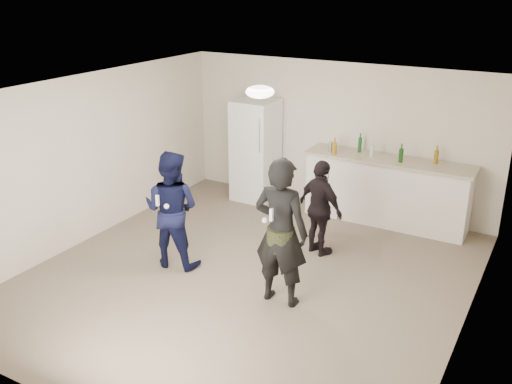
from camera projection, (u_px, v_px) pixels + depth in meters
The scene contains 21 objects.
floor at pixel (249, 276), 7.70m from camera, with size 6.00×6.00×0.00m, color #6B5B4C.
ceiling at pixel (248, 92), 6.82m from camera, with size 6.00×6.00×0.00m, color silver.
wall_back at pixel (337, 136), 9.70m from camera, with size 6.00×6.00×0.00m, color beige.
wall_front at pixel (70, 297), 4.82m from camera, with size 6.00×6.00×0.00m, color beige.
wall_left at pixel (90, 158), 8.53m from camera, with size 6.00×6.00×0.00m, color beige.
wall_right at pixel (474, 234), 5.99m from camera, with size 6.00×6.00×0.00m, color beige.
counter at pixel (386, 192), 9.22m from camera, with size 2.60×0.56×1.05m, color silver.
counter_top at pixel (389, 160), 9.03m from camera, with size 2.68×0.64×0.04m, color #BDAB92.
fridge at pixel (256, 150), 10.13m from camera, with size 0.70×0.70×1.80m, color white.
fridge_handle at pixel (259, 135), 9.56m from camera, with size 0.02×0.02×0.60m, color silver.
ceiling_dome at pixel (260, 92), 7.08m from camera, with size 0.36×0.36×0.16m, color white.
shaker at pixel (331, 147), 9.35m from camera, with size 0.08×0.08×0.17m, color #ADADB1.
man at pixel (172, 209), 7.76m from camera, with size 0.80×0.62×1.65m, color #101444.
woman at pixel (281, 232), 6.80m from camera, with size 0.68×0.45×1.87m, color black.
camo_shorts at pixel (281, 239), 6.83m from camera, with size 0.34×0.34×0.28m, color #2F391A.
spectator at pixel (321, 208), 8.10m from camera, with size 0.83×0.34×1.41m, color black.
remote_man at pixel (158, 200), 7.45m from camera, with size 0.04×0.04×0.15m, color white.
nunchuk_man at pixel (167, 206), 7.44m from camera, with size 0.07×0.07×0.07m, color white.
remote_woman at pixel (271, 215), 6.48m from camera, with size 0.04×0.04×0.15m, color silver.
nunchuk_woman at pixel (265, 220), 6.59m from camera, with size 0.07×0.07×0.07m, color silver.
bottle_cluster at pixel (381, 152), 9.04m from camera, with size 1.63×0.38×0.24m.
Camera 1 is at (3.43, -5.87, 3.78)m, focal length 40.00 mm.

